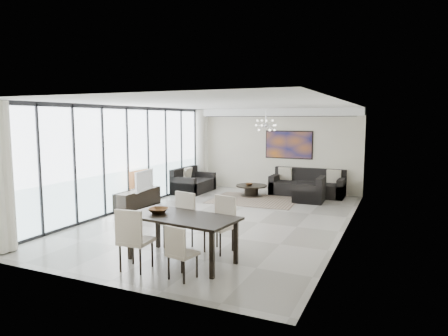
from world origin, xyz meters
The scene contains 20 objects.
room_shell centered at (0.46, 0.00, 1.45)m, with size 6.00×9.00×2.90m.
window_wall centered at (-2.86, 0.00, 1.47)m, with size 0.37×8.95×2.90m.
soffit centered at (0.00, 4.30, 2.77)m, with size 5.98×0.40×0.26m, color white.
painting centered at (0.50, 4.47, 1.65)m, with size 1.68×0.04×0.98m, color #B25D18.
chandelier centered at (0.30, 2.50, 2.35)m, with size 0.66×0.66×0.71m.
rug centered at (-0.07, 2.57, 0.01)m, with size 2.63×2.03×0.01m, color black.
coffee_table centered at (-0.40, 3.19, 0.20)m, with size 1.03×1.03×0.36m.
bowl_coffee centered at (-0.46, 3.12, 0.40)m, with size 0.24×0.24×0.07m, color brown.
sofa_main centered at (1.27, 4.07, 0.30)m, with size 2.41×0.99×0.88m.
loveseat centered at (-2.55, 3.05, 0.29)m, with size 0.95×1.69×0.84m.
armchair centered at (1.59, 3.05, 0.27)m, with size 0.92×0.96×0.79m.
side_table centered at (-2.65, 4.15, 0.36)m, with size 0.39×0.39×0.54m.
tv_console centered at (-2.76, 0.15, 0.26)m, with size 0.47×1.66×0.52m, color black.
television centered at (-2.60, 0.12, 0.81)m, with size 1.01×0.13×0.58m, color gray.
dining_table centered at (0.59, -3.10, 0.75)m, with size 2.10×1.23×0.83m.
dining_chair_sw centered at (0.09, -3.86, 0.62)m, with size 0.53×0.53×1.07m.
dining_chair_se centered at (0.98, -3.86, 0.50)m, with size 0.47×0.47×0.88m.
dining_chair_nw centered at (0.16, -2.36, 0.63)m, with size 0.59×0.59×1.08m.
dining_chair_ne centered at (0.99, -2.26, 0.61)m, with size 0.59×0.59×1.06m.
bowl_dining centered at (0.09, -3.07, 0.87)m, with size 0.35×0.35×0.09m, color brown.
Camera 1 is at (4.09, -9.10, 2.53)m, focal length 32.00 mm.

